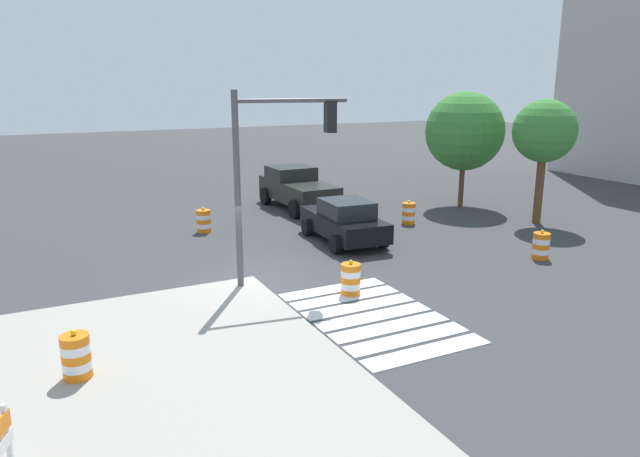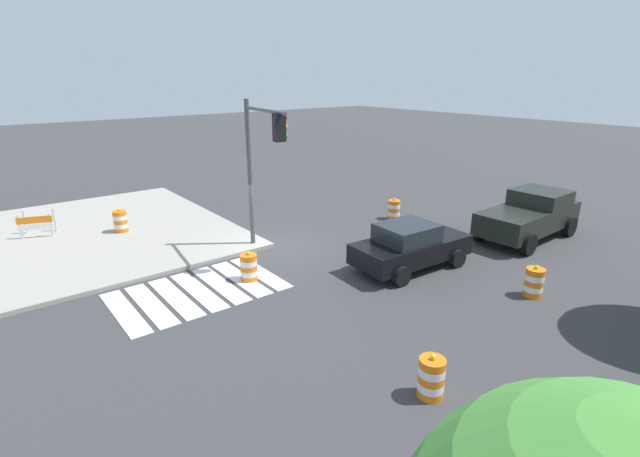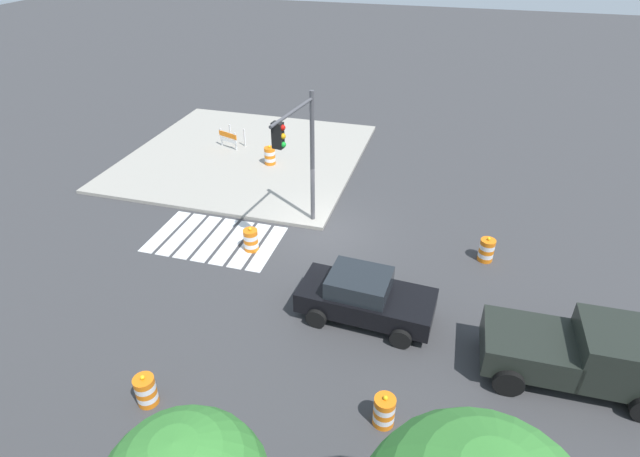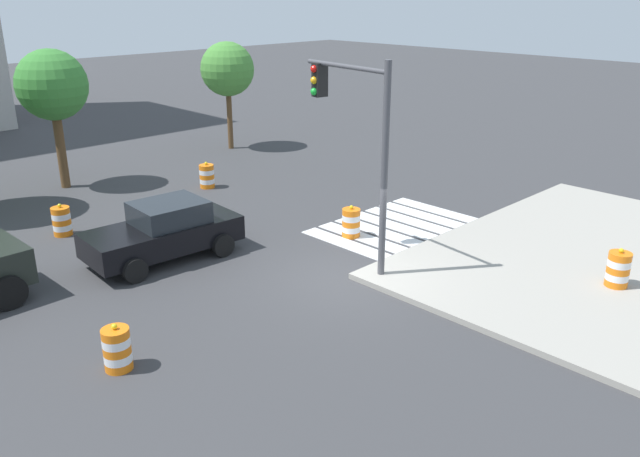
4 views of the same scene
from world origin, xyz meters
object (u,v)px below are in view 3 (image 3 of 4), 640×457
Objects in this scene: traffic_barrel_near_corner at (146,391)px; traffic_barrel_on_sidewalk at (270,156)px; pickup_truck at (588,355)px; traffic_light_pole at (300,146)px; sports_car at (365,297)px; construction_barricade at (230,137)px; traffic_barrel_median_near at (251,240)px; traffic_barrel_median_far at (486,250)px; traffic_barrel_crosswalk_end at (384,411)px.

traffic_barrel_on_sidewalk is at bearing -82.11° from traffic_barrel_near_corner.
pickup_truck is 0.94× the size of traffic_light_pole.
sports_car is 3.08× the size of construction_barricade.
sports_car is 5.60m from traffic_barrel_median_near.
traffic_barrel_median_far is 1.00× the size of traffic_barrel_on_sidewalk.
construction_barricade is (4.93, -16.27, 0.27)m from traffic_barrel_near_corner.
sports_car reaches higher than traffic_barrel_near_corner.
traffic_light_pole is at bearing -59.24° from traffic_barrel_crosswalk_end.
pickup_truck is 20.34m from construction_barricade.
traffic_barrel_median_near is at bearing 11.43° from traffic_barrel_median_far.
construction_barricade is (2.88, -1.48, 0.12)m from traffic_barrel_on_sidewalk.
traffic_barrel_median_near is at bearing -16.91° from pickup_truck.
sports_car is 4.32× the size of traffic_barrel_near_corner.
traffic_barrel_crosswalk_end is 1.00× the size of traffic_barrel_median_far.
traffic_light_pole is (4.72, -7.93, 3.46)m from traffic_barrel_crosswalk_end.
traffic_barrel_crosswalk_end is at bearing 108.77° from sports_car.
traffic_barrel_crosswalk_end is at bearing 126.21° from construction_barricade.
traffic_barrel_median_far is at bearing -107.02° from traffic_barrel_crosswalk_end.
traffic_light_pole is at bearing 131.41° from construction_barricade.
traffic_barrel_near_corner and traffic_barrel_crosswalk_end have the same top height.
pickup_truck is at bearing -150.15° from traffic_barrel_crosswalk_end.
traffic_light_pole is (-1.48, -9.01, 3.46)m from traffic_barrel_near_corner.
pickup_truck reaches higher than traffic_barrel_median_near.
traffic_barrel_near_corner is at bearing 90.67° from traffic_barrel_median_near.
traffic_barrel_on_sidewalk reaches higher than traffic_barrel_median_near.
traffic_light_pole is at bearing -135.46° from traffic_barrel_median_near.
sports_car is at bearing 152.92° from traffic_barrel_median_near.
traffic_barrel_median_far is at bearing -168.57° from traffic_barrel_median_near.
sports_car reaches higher than traffic_barrel_median_near.
pickup_truck is at bearing 171.87° from sports_car.
traffic_barrel_median_near is (11.39, -3.46, -0.52)m from pickup_truck.
pickup_truck reaches higher than traffic_barrel_median_far.
traffic_barrel_median_near is (6.29, -6.39, 0.00)m from traffic_barrel_crosswalk_end.
traffic_barrel_median_near is 1.00× the size of traffic_barrel_median_far.
traffic_barrel_on_sidewalk is 7.54m from traffic_light_pole.
construction_barricade is (4.84, -8.80, 0.27)m from traffic_barrel_median_near.
sports_car is 0.80× the size of traffic_light_pole.
sports_car is at bearing 129.88° from traffic_light_pole.
construction_barricade is at bearing -73.16° from traffic_barrel_near_corner.
traffic_barrel_on_sidewalk is 0.19× the size of traffic_light_pole.
traffic_barrel_crosswalk_end is at bearing -170.10° from traffic_barrel_near_corner.
traffic_barrel_on_sidewalk reaches higher than construction_barricade.
traffic_barrel_on_sidewalk reaches higher than traffic_barrel_median_far.
pickup_truck is 5.87m from traffic_barrel_median_far.
sports_car is at bearing -134.80° from traffic_barrel_near_corner.
pickup_truck is 3.63× the size of construction_barricade.
traffic_barrel_median_near is (4.98, -2.55, -0.36)m from sports_car.
sports_car is at bearing 125.13° from traffic_barrel_on_sidewalk.
traffic_barrel_crosswalk_end is 18.83m from construction_barricade.
construction_barricade is (11.12, -15.19, 0.27)m from traffic_barrel_crosswalk_end.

